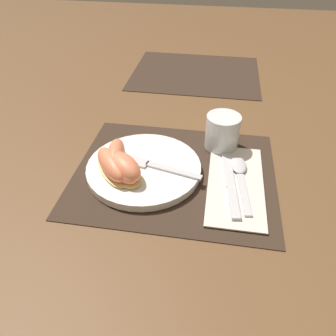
{
  "coord_description": "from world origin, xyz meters",
  "views": [
    {
      "loc": [
        0.07,
        -0.53,
        0.45
      ],
      "look_at": [
        -0.01,
        -0.01,
        0.02
      ],
      "focal_mm": 35.0,
      "sensor_mm": 36.0,
      "label": 1
    }
  ],
  "objects_px": {
    "knife": "(230,181)",
    "spoon": "(240,172)",
    "juice_glass": "(222,134)",
    "citrus_wedge_1": "(111,166)",
    "fork": "(151,165)",
    "citrus_wedge_2": "(122,171)",
    "plate": "(144,168)",
    "citrus_wedge_0": "(116,157)",
    "citrus_wedge_3": "(124,168)"
  },
  "relations": [
    {
      "from": "knife",
      "to": "spoon",
      "type": "xyz_separation_m",
      "value": [
        0.02,
        0.03,
        0.0
      ]
    },
    {
      "from": "juice_glass",
      "to": "citrus_wedge_1",
      "type": "xyz_separation_m",
      "value": [
        -0.22,
        -0.15,
        -0.0
      ]
    },
    {
      "from": "fork",
      "to": "citrus_wedge_2",
      "type": "xyz_separation_m",
      "value": [
        -0.05,
        -0.05,
        0.01
      ]
    },
    {
      "from": "knife",
      "to": "fork",
      "type": "xyz_separation_m",
      "value": [
        -0.17,
        0.01,
        0.01
      ]
    },
    {
      "from": "knife",
      "to": "citrus_wedge_1",
      "type": "xyz_separation_m",
      "value": [
        -0.24,
        -0.02,
        0.03
      ]
    },
    {
      "from": "plate",
      "to": "knife",
      "type": "distance_m",
      "value": 0.18
    },
    {
      "from": "citrus_wedge_0",
      "to": "citrus_wedge_1",
      "type": "relative_size",
      "value": 1.01
    },
    {
      "from": "juice_glass",
      "to": "citrus_wedge_0",
      "type": "bearing_deg",
      "value": -149.24
    },
    {
      "from": "citrus_wedge_2",
      "to": "plate",
      "type": "bearing_deg",
      "value": 52.36
    },
    {
      "from": "citrus_wedge_0",
      "to": "citrus_wedge_3",
      "type": "distance_m",
      "value": 0.04
    },
    {
      "from": "knife",
      "to": "fork",
      "type": "bearing_deg",
      "value": 175.53
    },
    {
      "from": "spoon",
      "to": "citrus_wedge_3",
      "type": "distance_m",
      "value": 0.24
    },
    {
      "from": "juice_glass",
      "to": "citrus_wedge_2",
      "type": "height_order",
      "value": "juice_glass"
    },
    {
      "from": "fork",
      "to": "citrus_wedge_0",
      "type": "height_order",
      "value": "citrus_wedge_0"
    },
    {
      "from": "fork",
      "to": "citrus_wedge_2",
      "type": "relative_size",
      "value": 1.91
    },
    {
      "from": "citrus_wedge_3",
      "to": "citrus_wedge_0",
      "type": "bearing_deg",
      "value": 128.95
    },
    {
      "from": "plate",
      "to": "spoon",
      "type": "height_order",
      "value": "plate"
    },
    {
      "from": "plate",
      "to": "spoon",
      "type": "xyz_separation_m",
      "value": [
        0.2,
        0.02,
        -0.0
      ]
    },
    {
      "from": "plate",
      "to": "citrus_wedge_3",
      "type": "bearing_deg",
      "value": -127.97
    },
    {
      "from": "citrus_wedge_1",
      "to": "fork",
      "type": "bearing_deg",
      "value": 25.91
    },
    {
      "from": "juice_glass",
      "to": "citrus_wedge_1",
      "type": "bearing_deg",
      "value": -144.6
    },
    {
      "from": "plate",
      "to": "citrus_wedge_1",
      "type": "distance_m",
      "value": 0.07
    },
    {
      "from": "plate",
      "to": "juice_glass",
      "type": "distance_m",
      "value": 0.2
    },
    {
      "from": "citrus_wedge_2",
      "to": "knife",
      "type": "bearing_deg",
      "value": 8.61
    },
    {
      "from": "plate",
      "to": "citrus_wedge_2",
      "type": "height_order",
      "value": "citrus_wedge_2"
    },
    {
      "from": "juice_glass",
      "to": "knife",
      "type": "height_order",
      "value": "juice_glass"
    },
    {
      "from": "juice_glass",
      "to": "spoon",
      "type": "xyz_separation_m",
      "value": [
        0.04,
        -0.1,
        -0.03
      ]
    },
    {
      "from": "plate",
      "to": "citrus_wedge_1",
      "type": "xyz_separation_m",
      "value": [
        -0.06,
        -0.03,
        0.03
      ]
    },
    {
      "from": "spoon",
      "to": "citrus_wedge_0",
      "type": "distance_m",
      "value": 0.26
    },
    {
      "from": "spoon",
      "to": "juice_glass",
      "type": "bearing_deg",
      "value": 113.31
    },
    {
      "from": "knife",
      "to": "citrus_wedge_1",
      "type": "height_order",
      "value": "citrus_wedge_1"
    },
    {
      "from": "juice_glass",
      "to": "knife",
      "type": "xyz_separation_m",
      "value": [
        0.02,
        -0.13,
        -0.03
      ]
    },
    {
      "from": "knife",
      "to": "citrus_wedge_1",
      "type": "distance_m",
      "value": 0.24
    },
    {
      "from": "citrus_wedge_0",
      "to": "citrus_wedge_2",
      "type": "xyz_separation_m",
      "value": [
        0.02,
        -0.04,
        -0.0
      ]
    },
    {
      "from": "plate",
      "to": "spoon",
      "type": "relative_size",
      "value": 1.35
    },
    {
      "from": "plate",
      "to": "juice_glass",
      "type": "bearing_deg",
      "value": 37.13
    },
    {
      "from": "knife",
      "to": "citrus_wedge_3",
      "type": "distance_m",
      "value": 0.22
    },
    {
      "from": "spoon",
      "to": "fork",
      "type": "distance_m",
      "value": 0.19
    },
    {
      "from": "juice_glass",
      "to": "knife",
      "type": "bearing_deg",
      "value": -79.86
    },
    {
      "from": "plate",
      "to": "juice_glass",
      "type": "relative_size",
      "value": 3.03
    },
    {
      "from": "fork",
      "to": "citrus_wedge_1",
      "type": "relative_size",
      "value": 1.65
    },
    {
      "from": "fork",
      "to": "citrus_wedge_0",
      "type": "xyz_separation_m",
      "value": [
        -0.07,
        -0.01,
        0.02
      ]
    },
    {
      "from": "citrus_wedge_0",
      "to": "citrus_wedge_3",
      "type": "bearing_deg",
      "value": -51.05
    },
    {
      "from": "knife",
      "to": "plate",
      "type": "bearing_deg",
      "value": 176.46
    },
    {
      "from": "juice_glass",
      "to": "citrus_wedge_3",
      "type": "bearing_deg",
      "value": -139.88
    },
    {
      "from": "plate",
      "to": "citrus_wedge_1",
      "type": "relative_size",
      "value": 2.03
    },
    {
      "from": "plate",
      "to": "fork",
      "type": "distance_m",
      "value": 0.02
    },
    {
      "from": "fork",
      "to": "citrus_wedge_3",
      "type": "bearing_deg",
      "value": -138.35
    },
    {
      "from": "juice_glass",
      "to": "citrus_wedge_2",
      "type": "distance_m",
      "value": 0.25
    },
    {
      "from": "fork",
      "to": "citrus_wedge_1",
      "type": "xyz_separation_m",
      "value": [
        -0.07,
        -0.04,
        0.02
      ]
    }
  ]
}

